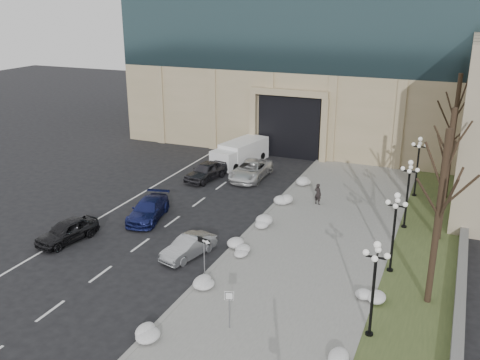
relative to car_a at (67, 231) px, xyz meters
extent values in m
cube|color=gray|center=(14.50, 5.28, -0.65)|extent=(9.00, 40.00, 0.12)
cube|color=gray|center=(10.00, 5.28, -0.64)|extent=(0.30, 40.00, 0.14)
cube|color=#3E4C26|center=(21.00, 5.28, -0.66)|extent=(4.00, 40.00, 0.10)
cube|color=slate|center=(23.00, 7.28, -0.36)|extent=(0.50, 30.00, 0.70)
cube|color=tan|center=(9.00, 33.28, 3.29)|extent=(40.00, 20.00, 8.00)
cube|color=black|center=(7.00, 24.28, 2.29)|extent=(6.00, 2.50, 6.00)
cube|color=tan|center=(7.00, 22.88, 5.59)|extent=(7.50, 0.60, 0.60)
cube|color=tan|center=(3.50, 22.88, 2.29)|extent=(0.60, 0.60, 6.00)
cube|color=tan|center=(10.50, 22.88, 2.29)|extent=(0.60, 0.60, 6.00)
imported|color=black|center=(0.00, 0.00, 0.00)|extent=(2.48, 4.43, 1.42)
imported|color=#94969A|center=(8.01, 1.11, -0.09)|extent=(2.25, 4.01, 1.25)
imported|color=navy|center=(2.75, 5.06, -0.01)|extent=(2.95, 5.12, 1.39)
imported|color=silver|center=(6.04, 15.95, 0.04)|extent=(2.58, 5.47, 1.51)
imported|color=#313036|center=(2.69, 14.18, 0.05)|extent=(2.54, 4.72, 1.53)
imported|color=black|center=(12.90, 12.08, 0.20)|extent=(0.68, 0.56, 1.59)
cube|color=silver|center=(3.64, 20.22, 0.31)|extent=(3.26, 5.47, 2.05)
cube|color=silver|center=(3.00, 17.22, 0.21)|extent=(2.44, 2.05, 1.64)
cylinder|color=black|center=(2.04, 17.63, -0.35)|extent=(0.40, 0.75, 0.72)
cylinder|color=black|center=(4.05, 17.21, -0.35)|extent=(0.40, 0.75, 0.72)
cylinder|color=black|center=(2.95, 21.94, -0.35)|extent=(0.40, 0.75, 0.72)
cylinder|color=black|center=(4.96, 21.51, -0.35)|extent=(0.40, 0.75, 0.72)
cylinder|color=slate|center=(10.10, -0.97, 0.50)|extent=(0.06, 0.06, 2.41)
cube|color=black|center=(10.10, -0.97, 1.61)|extent=(0.86, 0.28, 0.30)
cube|color=white|center=(10.23, -1.03, 1.61)|extent=(0.40, 0.12, 0.11)
cone|color=white|center=(10.45, -1.10, 1.61)|extent=(0.26, 0.29, 0.24)
cylinder|color=slate|center=(13.25, -4.72, 0.28)|extent=(0.05, 0.05, 1.98)
cube|color=white|center=(13.25, -4.72, 1.09)|extent=(0.42, 0.17, 0.43)
cube|color=black|center=(13.25, -4.74, 1.09)|extent=(0.36, 0.12, 0.38)
cube|color=white|center=(13.26, -4.75, 1.09)|extent=(0.31, 0.11, 0.32)
ellipsoid|color=silver|center=(10.14, -6.47, -0.41)|extent=(1.10, 1.60, 0.36)
ellipsoid|color=silver|center=(10.39, -1.46, -0.41)|extent=(1.10, 1.60, 0.36)
ellipsoid|color=silver|center=(10.56, 2.65, -0.41)|extent=(1.10, 1.60, 0.36)
ellipsoid|color=silver|center=(10.38, 6.80, -0.41)|extent=(1.10, 1.60, 0.36)
ellipsoid|color=silver|center=(10.64, 11.37, -0.41)|extent=(1.10, 1.60, 0.36)
ellipsoid|color=silver|center=(10.50, 15.94, -0.41)|extent=(1.10, 1.60, 0.36)
ellipsoid|color=silver|center=(18.85, -0.16, -0.41)|extent=(1.10, 1.60, 0.36)
cylinder|color=black|center=(19.30, -2.72, -0.61)|extent=(0.36, 0.36, 0.20)
cylinder|color=black|center=(19.30, -2.72, 1.29)|extent=(0.14, 0.14, 4.00)
cylinder|color=black|center=(19.30, -2.72, 3.29)|extent=(0.10, 0.90, 0.10)
cylinder|color=black|center=(19.30, -2.72, 3.29)|extent=(0.90, 0.10, 0.10)
sphere|color=white|center=(19.30, -2.72, 3.89)|extent=(0.32, 0.32, 0.32)
sphere|color=white|center=(19.75, -2.72, 3.44)|extent=(0.28, 0.28, 0.28)
sphere|color=white|center=(18.85, -2.72, 3.44)|extent=(0.28, 0.28, 0.28)
sphere|color=white|center=(19.30, -2.27, 3.44)|extent=(0.28, 0.28, 0.28)
sphere|color=white|center=(19.30, -3.17, 3.44)|extent=(0.28, 0.28, 0.28)
cylinder|color=black|center=(19.30, 3.78, -0.61)|extent=(0.36, 0.36, 0.20)
cylinder|color=black|center=(19.30, 3.78, 1.29)|extent=(0.14, 0.14, 4.00)
cylinder|color=black|center=(19.30, 3.78, 3.29)|extent=(0.10, 0.90, 0.10)
cylinder|color=black|center=(19.30, 3.78, 3.29)|extent=(0.90, 0.10, 0.10)
sphere|color=white|center=(19.30, 3.78, 3.89)|extent=(0.32, 0.32, 0.32)
sphere|color=white|center=(19.75, 3.78, 3.44)|extent=(0.28, 0.28, 0.28)
sphere|color=white|center=(18.85, 3.78, 3.44)|extent=(0.28, 0.28, 0.28)
sphere|color=white|center=(19.30, 4.23, 3.44)|extent=(0.28, 0.28, 0.28)
sphere|color=white|center=(19.30, 3.33, 3.44)|extent=(0.28, 0.28, 0.28)
cylinder|color=black|center=(19.30, 10.28, -0.61)|extent=(0.36, 0.36, 0.20)
cylinder|color=black|center=(19.30, 10.28, 1.29)|extent=(0.14, 0.14, 4.00)
cylinder|color=black|center=(19.30, 10.28, 3.29)|extent=(0.10, 0.90, 0.10)
cylinder|color=black|center=(19.30, 10.28, 3.29)|extent=(0.90, 0.10, 0.10)
sphere|color=white|center=(19.30, 10.28, 3.89)|extent=(0.32, 0.32, 0.32)
sphere|color=white|center=(19.75, 10.28, 3.44)|extent=(0.28, 0.28, 0.28)
sphere|color=white|center=(18.85, 10.28, 3.44)|extent=(0.28, 0.28, 0.28)
sphere|color=white|center=(19.30, 10.73, 3.44)|extent=(0.28, 0.28, 0.28)
sphere|color=white|center=(19.30, 9.83, 3.44)|extent=(0.28, 0.28, 0.28)
cylinder|color=black|center=(19.30, 16.78, -0.61)|extent=(0.36, 0.36, 0.20)
cylinder|color=black|center=(19.30, 16.78, 1.29)|extent=(0.14, 0.14, 4.00)
cylinder|color=black|center=(19.30, 16.78, 3.29)|extent=(0.10, 0.90, 0.10)
cylinder|color=black|center=(19.30, 16.78, 3.29)|extent=(0.90, 0.10, 0.10)
sphere|color=white|center=(19.30, 16.78, 3.89)|extent=(0.32, 0.32, 0.32)
sphere|color=white|center=(19.75, 16.78, 3.44)|extent=(0.28, 0.28, 0.28)
sphere|color=white|center=(18.85, 16.78, 3.44)|extent=(0.28, 0.28, 0.28)
sphere|color=white|center=(19.30, 17.23, 3.44)|extent=(0.28, 0.28, 0.28)
sphere|color=white|center=(19.30, 16.33, 3.44)|extent=(0.28, 0.28, 0.28)
cylinder|color=black|center=(21.50, 1.28, 3.79)|extent=(0.32, 0.32, 9.00)
cylinder|color=black|center=(21.50, 9.28, 3.54)|extent=(0.32, 0.32, 8.50)
cylinder|color=black|center=(21.50, 17.28, 4.04)|extent=(0.32, 0.32, 9.50)
camera|label=1|loc=(21.93, -24.02, 13.89)|focal=40.00mm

